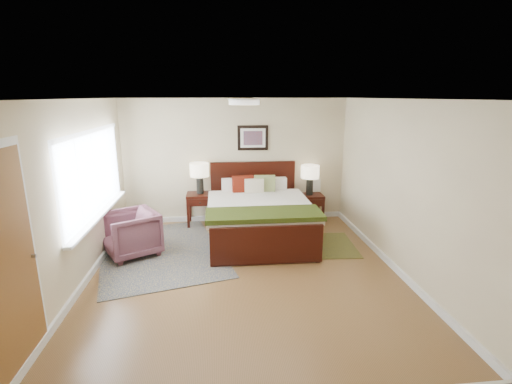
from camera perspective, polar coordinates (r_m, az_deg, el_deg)
floor at (r=5.59m, az=-1.63°, el=-12.42°), size 5.00×5.00×0.00m
back_wall at (r=7.59m, az=-3.14°, el=4.78°), size 4.50×0.04×2.50m
front_wall at (r=2.81m, az=2.17°, el=-12.72°), size 4.50×0.04×2.50m
left_wall at (r=5.47m, az=-25.94°, el=-0.54°), size 0.04×5.00×2.50m
right_wall at (r=5.76m, az=21.20°, el=0.65°), size 0.04×5.00×2.50m
ceiling at (r=4.98m, az=-1.84°, el=14.13°), size 4.50×5.00×0.02m
window at (r=6.07m, az=-23.43°, el=2.33°), size 0.11×2.72×1.32m
door at (r=4.00m, az=-33.75°, el=-9.52°), size 0.06×1.00×2.18m
ceil_fixture at (r=4.98m, az=-1.84°, el=13.73°), size 0.44×0.44×0.08m
bed at (r=6.69m, az=0.42°, el=-2.61°), size 1.86×2.26×1.22m
wall_art at (r=7.52m, az=-0.48°, el=8.32°), size 0.62×0.05×0.50m
nightstand_left at (r=7.50m, az=-8.53°, el=-1.19°), size 0.54×0.49×0.65m
nightstand_right at (r=7.78m, az=8.16°, el=-1.95°), size 0.56×0.42×0.56m
lamp_left at (r=7.39m, az=-8.69°, el=3.05°), size 0.37×0.37×0.61m
lamp_right at (r=7.63m, az=8.31°, el=2.76°), size 0.37×0.37×0.61m
armchair at (r=6.39m, az=-18.67°, el=-6.07°), size 1.09×1.08×0.74m
rug_persian at (r=6.49m, az=-14.39°, el=-8.89°), size 2.50×3.06×0.01m
rug_navy at (r=6.69m, az=11.57°, el=-7.99°), size 0.83×1.19×0.01m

